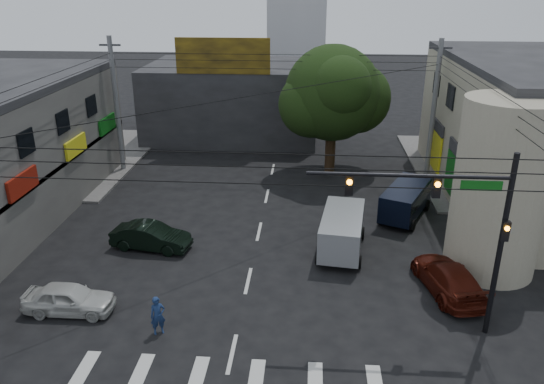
# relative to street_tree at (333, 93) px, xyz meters

# --- Properties ---
(ground) EXTENTS (160.00, 160.00, 0.00)m
(ground) POSITION_rel_street_tree_xyz_m (-4.00, -17.00, -5.47)
(ground) COLOR black
(ground) RESTS_ON ground
(sidewalk_far_left) EXTENTS (16.00, 16.00, 0.15)m
(sidewalk_far_left) POSITION_rel_street_tree_xyz_m (-22.00, 1.00, -5.40)
(sidewalk_far_left) COLOR #514F4C
(sidewalk_far_left) RESTS_ON ground
(sidewalk_far_right) EXTENTS (16.00, 16.00, 0.15)m
(sidewalk_far_right) POSITION_rel_street_tree_xyz_m (14.00, 1.00, -5.40)
(sidewalk_far_right) COLOR #514F4C
(sidewalk_far_right) RESTS_ON ground
(corner_column) EXTENTS (4.00, 4.00, 8.00)m
(corner_column) POSITION_rel_street_tree_xyz_m (7.00, -13.00, -1.47)
(corner_column) COLOR gray
(corner_column) RESTS_ON ground
(building_far) EXTENTS (14.00, 10.00, 6.00)m
(building_far) POSITION_rel_street_tree_xyz_m (-8.00, 9.00, -2.47)
(building_far) COLOR #232326
(building_far) RESTS_ON ground
(billboard) EXTENTS (7.00, 0.30, 2.60)m
(billboard) POSITION_rel_street_tree_xyz_m (-8.00, 4.10, 1.83)
(billboard) COLOR olive
(billboard) RESTS_ON building_far
(street_tree) EXTENTS (6.40, 6.40, 8.70)m
(street_tree) POSITION_rel_street_tree_xyz_m (0.00, 0.00, 0.00)
(street_tree) COLOR black
(street_tree) RESTS_ON ground
(traffic_gantry) EXTENTS (7.10, 0.35, 7.20)m
(traffic_gantry) POSITION_rel_street_tree_xyz_m (3.82, -18.00, -0.64)
(traffic_gantry) COLOR black
(traffic_gantry) RESTS_ON ground
(utility_pole_far_left) EXTENTS (0.32, 0.32, 9.20)m
(utility_pole_far_left) POSITION_rel_street_tree_xyz_m (-14.50, -1.00, -0.87)
(utility_pole_far_left) COLOR #59595B
(utility_pole_far_left) RESTS_ON ground
(utility_pole_far_right) EXTENTS (0.32, 0.32, 9.20)m
(utility_pole_far_right) POSITION_rel_street_tree_xyz_m (6.50, -1.00, -0.87)
(utility_pole_far_right) COLOR #59595B
(utility_pole_far_right) RESTS_ON ground
(dark_sedan) EXTENTS (2.55, 4.36, 1.30)m
(dark_sedan) POSITION_rel_street_tree_xyz_m (-9.18, -12.29, -4.82)
(dark_sedan) COLOR black
(dark_sedan) RESTS_ON ground
(white_compact) EXTENTS (1.48, 3.63, 1.24)m
(white_compact) POSITION_rel_street_tree_xyz_m (-10.92, -17.89, -4.86)
(white_compact) COLOR #BBBBB7
(white_compact) RESTS_ON ground
(maroon_sedan) EXTENTS (3.80, 5.40, 1.34)m
(maroon_sedan) POSITION_rel_street_tree_xyz_m (4.67, -15.20, -4.80)
(maroon_sedan) COLOR #441209
(maroon_sedan) RESTS_ON ground
(silver_minivan) EXTENTS (5.04, 3.07, 1.96)m
(silver_minivan) POSITION_rel_street_tree_xyz_m (0.28, -11.84, -4.49)
(silver_minivan) COLOR #989B9F
(silver_minivan) RESTS_ON ground
(navy_van) EXTENTS (5.94, 5.24, 1.84)m
(navy_van) POSITION_rel_street_tree_xyz_m (4.05, -7.49, -4.55)
(navy_van) COLOR black
(navy_van) RESTS_ON ground
(traffic_officer) EXTENTS (0.87, 0.83, 1.56)m
(traffic_officer) POSITION_rel_street_tree_xyz_m (-6.95, -18.99, -4.69)
(traffic_officer) COLOR navy
(traffic_officer) RESTS_ON ground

